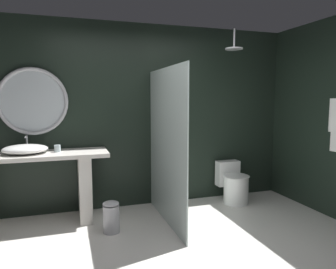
# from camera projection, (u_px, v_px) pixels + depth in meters

# --- Properties ---
(ground_plane) EXTENTS (5.76, 5.76, 0.00)m
(ground_plane) POSITION_uv_depth(u_px,v_px,m) (183.00, 269.00, 2.86)
(ground_plane) COLOR silver
(back_wall_panel) EXTENTS (4.80, 0.10, 2.60)m
(back_wall_panel) POSITION_uv_depth(u_px,v_px,m) (137.00, 116.00, 4.50)
(back_wall_panel) COLOR black
(back_wall_panel) RESTS_ON ground_plane
(side_wall_right) EXTENTS (0.10, 2.47, 2.60)m
(side_wall_right) POSITION_uv_depth(u_px,v_px,m) (329.00, 118.00, 4.14)
(side_wall_right) COLOR black
(side_wall_right) RESTS_ON ground_plane
(vanity_counter) EXTENTS (1.78, 0.58, 0.89)m
(vanity_counter) POSITION_uv_depth(u_px,v_px,m) (35.00, 181.00, 3.83)
(vanity_counter) COLOR silver
(vanity_counter) RESTS_ON ground_plane
(vessel_sink) EXTENTS (0.52, 0.43, 0.20)m
(vessel_sink) POSITION_uv_depth(u_px,v_px,m) (25.00, 149.00, 3.77)
(vessel_sink) COLOR white
(vessel_sink) RESTS_ON vanity_counter
(tumbler_cup) EXTENTS (0.08, 0.08, 0.09)m
(tumbler_cup) POSITION_uv_depth(u_px,v_px,m) (57.00, 148.00, 3.90)
(tumbler_cup) COLOR silver
(tumbler_cup) RESTS_ON vanity_counter
(round_wall_mirror) EXTENTS (0.87, 0.05, 0.87)m
(round_wall_mirror) POSITION_uv_depth(u_px,v_px,m) (33.00, 101.00, 3.98)
(round_wall_mirror) COLOR #B7B7BC
(shower_glass_panel) EXTENTS (0.02, 1.46, 1.93)m
(shower_glass_panel) POSITION_uv_depth(u_px,v_px,m) (166.00, 146.00, 3.87)
(shower_glass_panel) COLOR silver
(shower_glass_panel) RESTS_ON ground_plane
(rain_shower_head) EXTENTS (0.24, 0.24, 0.28)m
(rain_shower_head) POSITION_uv_depth(u_px,v_px,m) (234.00, 48.00, 4.26)
(rain_shower_head) COLOR #B7B7BC
(toilet) EXTENTS (0.38, 0.55, 0.59)m
(toilet) POSITION_uv_depth(u_px,v_px,m) (234.00, 184.00, 4.70)
(toilet) COLOR white
(toilet) RESTS_ON ground_plane
(waste_bin) EXTENTS (0.19, 0.19, 0.37)m
(waste_bin) POSITION_uv_depth(u_px,v_px,m) (111.00, 217.00, 3.63)
(waste_bin) COLOR #B7B7BC
(waste_bin) RESTS_ON ground_plane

